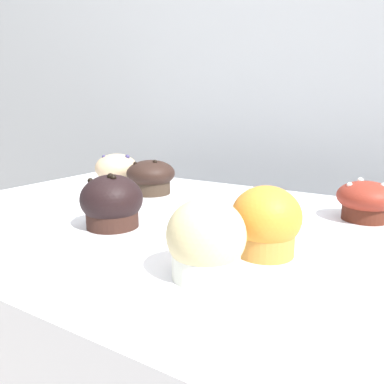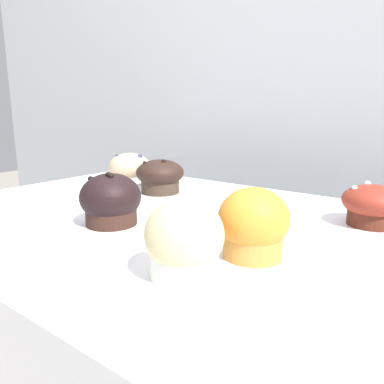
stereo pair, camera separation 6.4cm
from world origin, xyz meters
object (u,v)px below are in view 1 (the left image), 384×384
muffin_back_right (266,222)px  muffin_back_center (366,200)px  muffin_front_left (116,170)px  muffin_front_right (112,203)px  muffin_front_center (151,177)px  muffin_back_left (206,242)px

muffin_back_right → muffin_back_center: 0.25m
muffin_front_left → muffin_back_right: bearing=-26.5°
muffin_front_right → muffin_front_center: bearing=112.9°
muffin_front_center → muffin_front_right: muffin_front_right is taller
muffin_back_left → muffin_back_center: (0.12, 0.33, -0.01)m
muffin_front_center → muffin_back_right: bearing=-31.0°
muffin_back_left → muffin_front_right: size_ratio=0.93×
muffin_front_right → muffin_back_left: bearing=-20.7°
muffin_front_left → muffin_back_center: size_ratio=1.07×
muffin_back_left → muffin_front_center: bearing=135.6°
muffin_back_left → muffin_back_right: (0.03, 0.10, 0.00)m
muffin_front_right → muffin_back_right: bearing=4.0°
muffin_back_left → muffin_front_left: bearing=142.7°
muffin_back_right → muffin_front_right: (-0.25, -0.02, -0.00)m
muffin_back_right → muffin_back_left: bearing=-107.9°
muffin_front_right → muffin_back_center: muffin_front_right is taller
muffin_back_right → muffin_front_left: size_ratio=0.88×
muffin_front_center → muffin_front_left: 0.13m
muffin_back_left → muffin_front_right: muffin_back_left is taller
muffin_back_center → muffin_front_right: bearing=-143.5°
muffin_front_left → muffin_back_center: muffin_front_left is taller
muffin_back_right → muffin_front_center: bearing=149.0°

